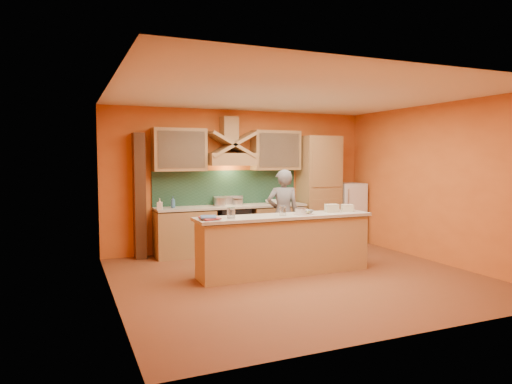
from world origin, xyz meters
name	(u,v)px	position (x,y,z in m)	size (l,w,h in m)	color
floor	(299,277)	(0.00, 0.00, 0.00)	(5.50, 5.00, 0.01)	brown
ceiling	(300,95)	(0.00, 0.00, 2.80)	(5.50, 5.00, 0.01)	white
wall_back	(241,180)	(0.00, 2.50, 1.40)	(5.50, 0.02, 2.80)	orange
wall_front	(416,202)	(0.00, -2.50, 1.40)	(5.50, 0.02, 2.80)	orange
wall_left	(112,193)	(-2.75, 0.00, 1.40)	(0.02, 5.00, 2.80)	orange
wall_right	(437,183)	(2.75, 0.00, 1.40)	(0.02, 5.00, 2.80)	orange
base_cabinet_left	(185,233)	(-1.25, 2.20, 0.43)	(1.10, 0.60, 0.86)	#A2794A
base_cabinet_right	(276,227)	(0.65, 2.20, 0.43)	(1.10, 0.60, 0.86)	#A2794A
counter_top	(232,206)	(-0.30, 2.20, 0.90)	(3.00, 0.62, 0.04)	#B8AE9B
stove	(232,229)	(-0.30, 2.20, 0.45)	(0.60, 0.58, 0.90)	black
backsplash	(227,188)	(-0.30, 2.48, 1.25)	(3.00, 0.03, 0.70)	#1B3D2D
range_hood	(231,159)	(-0.30, 2.25, 1.82)	(0.92, 0.50, 0.24)	#A2794A
hood_chimney	(229,130)	(-0.30, 2.35, 2.40)	(0.30, 0.30, 0.50)	#A2794A
upper_cabinet_left	(179,150)	(-1.30, 2.33, 2.00)	(1.00, 0.35, 0.80)	#A2794A
upper_cabinet_right	(276,150)	(0.70, 2.33, 2.00)	(1.00, 0.35, 0.80)	#A2794A
pantry_column	(319,191)	(1.65, 2.20, 1.15)	(0.80, 0.60, 2.30)	#A2794A
fridge	(348,213)	(2.40, 2.20, 0.65)	(0.58, 0.60, 1.30)	white
trim_column_left	(139,196)	(-2.05, 2.35, 1.15)	(0.20, 0.30, 2.30)	#472816
island_body	(284,246)	(-0.10, 0.30, 0.44)	(2.80, 0.55, 0.88)	tan
island_top	(285,216)	(-0.10, 0.30, 0.92)	(2.90, 0.62, 0.05)	#B8AE9B
person	(283,214)	(0.38, 1.32, 0.82)	(0.60, 0.39, 1.64)	slate
pot_large	(220,203)	(-0.53, 2.23, 0.98)	(0.23, 0.23, 0.17)	silver
pot_small	(238,202)	(-0.14, 2.30, 0.96)	(0.19, 0.19, 0.13)	silver
soap_bottle_a	(160,204)	(-1.75, 1.98, 1.02)	(0.09, 0.09, 0.20)	white
soap_bottle_b	(173,202)	(-1.46, 2.22, 1.03)	(0.08, 0.09, 0.22)	teal
bowl_back	(271,202)	(0.57, 2.25, 0.96)	(0.25, 0.25, 0.08)	silver
dish_rack	(282,202)	(0.72, 2.08, 0.97)	(0.27, 0.21, 0.10)	silver
book_lower	(202,219)	(-1.48, 0.24, 0.96)	(0.25, 0.34, 0.03)	#BF444A
book_upper	(201,217)	(-1.48, 0.30, 0.98)	(0.23, 0.32, 0.02)	#3E5889
jar_large	(231,213)	(-1.01, 0.29, 1.02)	(0.12, 0.12, 0.16)	white
jar_small	(283,211)	(-0.18, 0.21, 1.02)	(0.11, 0.11, 0.16)	silver
kitchen_scale	(301,212)	(0.12, 0.17, 1.00)	(0.12, 0.12, 0.10)	silver
mixing_bowl	(304,212)	(0.24, 0.26, 0.98)	(0.28, 0.28, 0.07)	white
cloth	(303,214)	(0.19, 0.21, 0.95)	(0.26, 0.20, 0.02)	beige
grocery_bag_a	(332,208)	(0.79, 0.33, 1.01)	(0.20, 0.16, 0.13)	beige
grocery_bag_b	(347,208)	(1.09, 0.32, 1.00)	(0.19, 0.15, 0.12)	beige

